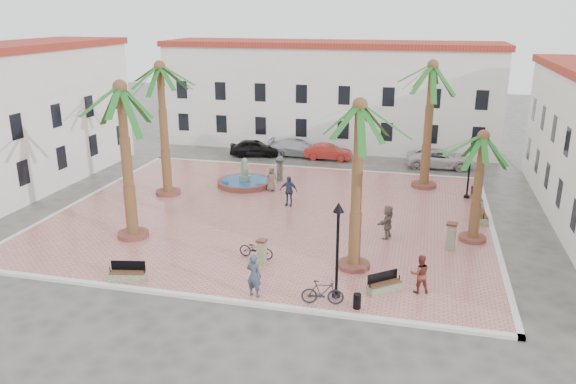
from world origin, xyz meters
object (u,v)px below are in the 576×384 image
palm_s (359,124)px  car_white (440,159)px  pedestrian_east (387,222)px  bollard_e (451,236)px  palm_e (482,150)px  bench_s (128,275)px  bicycle_a (256,249)px  pedestrian_fountain_b (289,191)px  bicycle_b (323,292)px  lamppost_s (338,234)px  bench_e (480,216)px  bollard_se (262,252)px  cyclist_a (254,275)px  palm_ne (432,80)px  lamppost_e (471,156)px  car_black (255,148)px  palm_nw (160,81)px  bench_ne (476,199)px  pedestrian_fountain_a (271,179)px  car_silver (298,148)px  fountain (245,182)px  palm_sw (121,105)px  bollard_n (280,169)px  litter_bin (357,301)px  bench_se (384,286)px  car_red (328,152)px  cyclist_b (420,274)px  pedestrian_north (280,169)px

palm_s → car_white: size_ratio=1.57×
pedestrian_east → bollard_e: bearing=92.9°
palm_e → bench_s: bearing=-150.7°
bicycle_a → bench_s: bearing=133.8°
bollard_e → pedestrian_fountain_b: pedestrian_fountain_b is taller
bollard_e → pedestrian_fountain_b: 11.02m
bicycle_b → lamppost_s: bearing=-38.7°
bench_e → bollard_se: bollard_se is taller
palm_e → cyclist_a: 13.79m
palm_ne → lamppost_e: 5.76m
palm_ne → car_black: palm_ne is taller
palm_nw → bicycle_b: 19.32m
bench_ne → lamppost_e: 2.83m
bench_s → car_black: 24.51m
palm_ne → pedestrian_fountain_a: size_ratio=5.17×
palm_ne → pedestrian_fountain_a: 12.75m
palm_s → bicycle_a: bearing=-178.9°
bench_e → car_silver: (-14.20, 13.23, 0.28)m
bollard_se → fountain: bearing=111.7°
palm_sw → bollard_n: bearing=68.2°
cyclist_a → litter_bin: bearing=-167.0°
palm_nw → car_white: size_ratio=1.69×
bench_se → car_red: car_red is taller
bench_s → bench_e: size_ratio=0.87×
bollard_se → car_red: (-0.49, 21.60, -0.17)m
palm_e → bollard_e: bearing=-126.9°
palm_nw → bench_s: size_ratio=5.07×
bollard_e → car_red: bearing=118.6°
palm_ne → palm_s: bearing=-102.2°
cyclist_b → pedestrian_east: size_ratio=0.95×
pedestrian_north → car_white: (11.43, 7.30, -0.35)m
palm_sw → palm_e: 18.82m
palm_e → lamppost_s: palm_e is taller
bicycle_b → car_red: (-4.11, 24.78, -0.04)m
bollard_n → car_black: bearing=120.6°
bench_s → car_silver: car_silver is taller
bollard_n → cyclist_b: size_ratio=0.86×
palm_nw → pedestrian_east: size_ratio=4.78×
bench_s → bench_ne: (16.48, 15.50, 0.01)m
palm_sw → bench_ne: palm_sw is taller
lamppost_e → car_white: (-1.69, 8.03, -2.30)m
bicycle_b → car_black: size_ratio=0.42×
palm_e → bollard_n: (-13.16, 8.70, -4.26)m
lamppost_e → bollard_e: size_ratio=2.86×
cyclist_a → cyclist_b: bearing=-150.4°
pedestrian_fountain_a → bicycle_a: bearing=-114.1°
car_red → car_silver: (-2.80, 0.61, 0.06)m
pedestrian_fountain_a → car_silver: bearing=57.4°
car_silver → cyclist_a: bearing=-172.7°
bollard_e → car_white: bearing=91.3°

